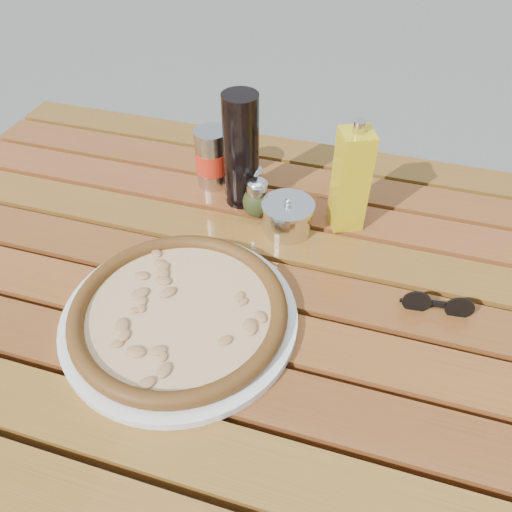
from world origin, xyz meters
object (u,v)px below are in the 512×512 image
(plate, at_px, (180,318))
(soda_can, at_px, (212,158))
(oregano_shaker, at_px, (257,198))
(olive_oil_cruet, at_px, (351,180))
(pizza, at_px, (179,311))
(pepper_shaker, at_px, (253,185))
(sunglasses, at_px, (437,305))
(table, at_px, (253,306))
(dark_bottle, at_px, (241,151))
(parmesan_tin, at_px, (288,217))

(plate, relative_size, soda_can, 3.00)
(oregano_shaker, height_order, olive_oil_cruet, olive_oil_cruet)
(pizza, xyz_separation_m, pepper_shaker, (0.02, 0.32, 0.02))
(oregano_shaker, xyz_separation_m, olive_oil_cruet, (0.16, 0.02, 0.06))
(oregano_shaker, height_order, soda_can, soda_can)
(plate, relative_size, oregano_shaker, 4.39)
(plate, height_order, pizza, pizza)
(pepper_shaker, bearing_deg, sunglasses, -27.81)
(olive_oil_cruet, distance_m, sunglasses, 0.26)
(table, distance_m, plate, 0.17)
(pepper_shaker, distance_m, soda_can, 0.10)
(soda_can, bearing_deg, olive_oil_cruet, -10.07)
(sunglasses, bearing_deg, dark_bottle, 148.27)
(pizza, xyz_separation_m, olive_oil_cruet, (0.20, 0.31, 0.07))
(sunglasses, bearing_deg, pepper_shaker, 146.88)
(table, xyz_separation_m, olive_oil_cruet, (0.12, 0.19, 0.17))
(table, bearing_deg, plate, -123.27)
(table, xyz_separation_m, plate, (-0.08, -0.12, 0.08))
(parmesan_tin, xyz_separation_m, sunglasses, (0.27, -0.12, -0.01))
(plate, xyz_separation_m, soda_can, (-0.08, 0.36, 0.05))
(plate, bearing_deg, pizza, 0.00)
(table, bearing_deg, dark_bottle, 112.38)
(plate, relative_size, pizza, 0.92)
(plate, xyz_separation_m, pepper_shaker, (0.02, 0.32, 0.03))
(pizza, xyz_separation_m, sunglasses, (0.38, 0.13, -0.01))
(olive_oil_cruet, distance_m, parmesan_tin, 0.13)
(table, height_order, dark_bottle, dark_bottle)
(oregano_shaker, xyz_separation_m, parmesan_tin, (0.07, -0.03, -0.01))
(dark_bottle, bearing_deg, oregano_shaker, -42.02)
(pizza, xyz_separation_m, parmesan_tin, (0.10, 0.26, 0.01))
(table, relative_size, plate, 3.89)
(soda_can, bearing_deg, dark_bottle, -26.31)
(table, xyz_separation_m, soda_can, (-0.16, 0.23, 0.13))
(oregano_shaker, bearing_deg, dark_bottle, 137.98)
(table, relative_size, pizza, 3.57)
(soda_can, height_order, olive_oil_cruet, olive_oil_cruet)
(dark_bottle, xyz_separation_m, soda_can, (-0.07, 0.04, -0.05))
(olive_oil_cruet, bearing_deg, parmesan_tin, -152.71)
(pizza, bearing_deg, pepper_shaker, 86.62)
(parmesan_tin, bearing_deg, oregano_shaker, 157.98)
(dark_bottle, bearing_deg, plate, -89.58)
(pizza, xyz_separation_m, soda_can, (-0.08, 0.36, 0.04))
(soda_can, bearing_deg, oregano_shaker, -32.65)
(oregano_shaker, bearing_deg, olive_oil_cruet, 8.35)
(table, relative_size, olive_oil_cruet, 6.67)
(soda_can, xyz_separation_m, sunglasses, (0.45, -0.22, -0.04))
(plate, distance_m, olive_oil_cruet, 0.38)
(pepper_shaker, height_order, dark_bottle, dark_bottle)
(plate, height_order, dark_bottle, dark_bottle)
(olive_oil_cruet, bearing_deg, pepper_shaker, 175.78)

